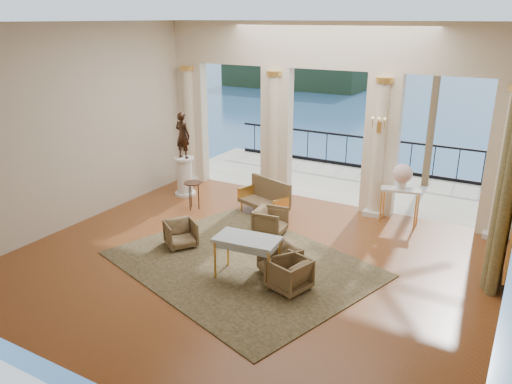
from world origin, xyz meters
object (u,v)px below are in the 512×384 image
Objects in this scene: armchair_c at (289,273)px; statue at (183,135)px; armchair_b at (280,259)px; side_table at (193,186)px; settee at (266,198)px; game_table at (247,242)px; armchair_a at (181,233)px; armchair_d at (270,220)px; console_table at (400,195)px; pedestal at (185,177)px.

armchair_c is 0.54× the size of statue.
armchair_b is 0.55× the size of statue.
armchair_b is at bearing -29.86° from side_table.
settee reaches higher than game_table.
armchair_a is at bearing -82.69° from armchair_c.
armchair_d is 0.94× the size of side_table.
armchair_a is at bearing -87.92° from settee.
console_table is (1.28, 3.61, 0.37)m from armchair_b.
armchair_a is 0.88× the size of side_table.
armchair_a is 2.79m from armchair_c.
side_table is (-4.73, -1.63, -0.10)m from console_table.
armchair_b is 1.01× the size of armchair_c.
settee is 1.37× the size of pedestal.
game_table is at bearing -67.98° from armchair_a.
armchair_a is 0.50× the size of game_table.
armchair_a is 0.43× the size of settee.
armchair_a is 5.09m from console_table.
armchair_c is 5.75m from statue.
settee is 3.19m from game_table.
pedestal reaches higher than armchair_c.
armchair_d is at bearing 164.12° from statue.
game_table reaches higher than armchair_b.
game_table is at bearing -38.35° from side_table.
armchair_c is at bearing -31.66° from side_table.
pedestal reaches higher than armchair_d.
armchair_b is at bearing -118.02° from armchair_c.
armchair_b is at bearing -56.53° from armchair_a.
armchair_a is at bearing -54.25° from pedestal.
settee is 1.87m from side_table.
side_table is (-2.97, 2.35, -0.12)m from game_table.
game_table is at bearing -126.20° from console_table.
armchair_a is at bearing -146.93° from armchair_b.
console_table reaches higher than armchair_b.
statue is (-4.66, 3.11, 1.32)m from armchair_c.
pedestal is at bearing -177.44° from armchair_b.
armchair_d reaches higher than armchair_a.
armchair_b is at bearing -32.55° from pedestal.
side_table is at bearing -42.17° from pedestal.
settee is at bearing -172.97° from console_table.
console_table is at bearing 105.55° from armchair_b.
armchair_c is 0.47× the size of settee.
pedestal is 1.15m from statue.
pedestal reaches higher than side_table.
pedestal is 1.12m from side_table.
pedestal is at bearing 137.83° from side_table.
console_table is (5.56, 0.88, 0.20)m from pedestal.
statue reaches higher than settee.
console_table is at bearing 19.03° from side_table.
armchair_a is at bearing 131.99° from armchair_d.
settee is (0.69, 2.48, 0.12)m from armchair_a.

